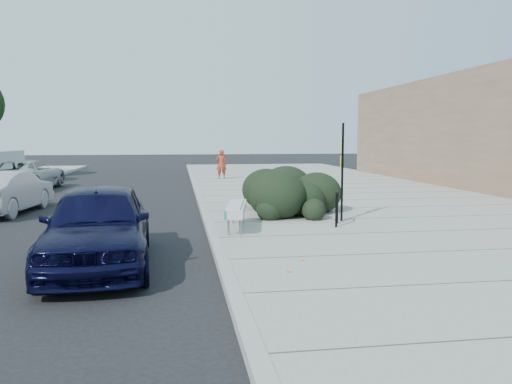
# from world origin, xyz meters

# --- Properties ---
(ground) EXTENTS (120.00, 120.00, 0.00)m
(ground) POSITION_xyz_m (0.00, 0.00, 0.00)
(ground) COLOR black
(ground) RESTS_ON ground
(sidewalk_near) EXTENTS (11.20, 50.00, 0.15)m
(sidewalk_near) POSITION_xyz_m (5.60, 5.00, 0.07)
(sidewalk_near) COLOR gray
(sidewalk_near) RESTS_ON ground
(curb_near) EXTENTS (0.22, 50.00, 0.17)m
(curb_near) POSITION_xyz_m (0.00, 5.00, 0.08)
(curb_near) COLOR #9E9E99
(curb_near) RESTS_ON ground
(bench) EXTENTS (0.76, 2.02, 0.60)m
(bench) POSITION_xyz_m (0.60, 1.00, 0.63)
(bench) COLOR gray
(bench) RESTS_ON sidewalk_near
(bike_rack) EXTENTS (0.24, 0.56, 0.87)m
(bike_rack) POSITION_xyz_m (3.14, 1.10, 0.67)
(bike_rack) COLOR black
(bike_rack) RESTS_ON sidewalk_near
(sign_post) EXTENTS (0.14, 0.29, 2.57)m
(sign_post) POSITION_xyz_m (3.47, 1.74, 1.61)
(sign_post) COLOR black
(sign_post) RESTS_ON sidewalk_near
(hedge) EXTENTS (3.12, 4.61, 1.58)m
(hedge) POSITION_xyz_m (2.59, 4.03, 0.94)
(hedge) COLOR black
(hedge) RESTS_ON sidewalk_near
(sedan_navy) EXTENTS (2.05, 4.56, 1.52)m
(sedan_navy) POSITION_xyz_m (-2.21, -1.55, 0.76)
(sedan_navy) COLOR black
(sedan_navy) RESTS_ON ground
(wagon_silver) EXTENTS (1.84, 4.16, 1.33)m
(wagon_silver) POSITION_xyz_m (-6.00, 5.52, 0.66)
(wagon_silver) COLOR #ACACB1
(wagon_silver) RESTS_ON ground
(suv_silver) EXTENTS (2.75, 5.08, 1.35)m
(suv_silver) POSITION_xyz_m (-7.50, 12.75, 0.68)
(suv_silver) COLOR #AFB3B5
(suv_silver) RESTS_ON ground
(pedestrian) EXTENTS (0.58, 0.39, 1.55)m
(pedestrian) POSITION_xyz_m (1.50, 15.74, 0.92)
(pedestrian) COLOR #9A3521
(pedestrian) RESTS_ON sidewalk_near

